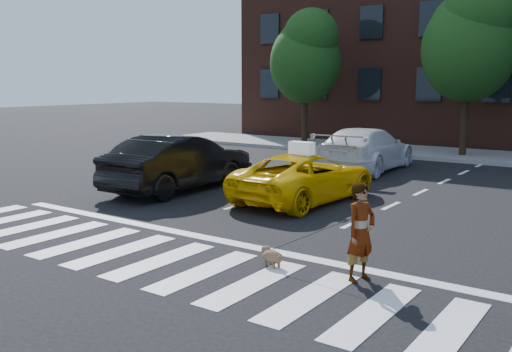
{
  "coord_description": "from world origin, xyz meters",
  "views": [
    {
      "loc": [
        6.89,
        -6.91,
        3.1
      ],
      "look_at": [
        -0.06,
        3.01,
        1.1
      ],
      "focal_mm": 40.0,
      "sensor_mm": 36.0,
      "label": 1
    }
  ],
  "objects_px": {
    "dog": "(271,256)",
    "white_suv": "(366,149)",
    "tree_left": "(306,53)",
    "taxi": "(305,177)",
    "black_sedan": "(179,163)",
    "woman": "(361,232)",
    "tree_mid": "(470,37)"
  },
  "relations": [
    {
      "from": "white_suv",
      "to": "taxi",
      "type": "bearing_deg",
      "value": 95.49
    },
    {
      "from": "taxi",
      "to": "woman",
      "type": "bearing_deg",
      "value": 132.39
    },
    {
      "from": "taxi",
      "to": "tree_left",
      "type": "bearing_deg",
      "value": -55.75
    },
    {
      "from": "woman",
      "to": "dog",
      "type": "xyz_separation_m",
      "value": [
        -1.53,
        -0.23,
        -0.59
      ]
    },
    {
      "from": "dog",
      "to": "taxi",
      "type": "bearing_deg",
      "value": 137.17
    },
    {
      "from": "taxi",
      "to": "dog",
      "type": "bearing_deg",
      "value": 118.32
    },
    {
      "from": "white_suv",
      "to": "dog",
      "type": "bearing_deg",
      "value": 103.03
    },
    {
      "from": "tree_mid",
      "to": "white_suv",
      "type": "distance_m",
      "value": 6.98
    },
    {
      "from": "tree_mid",
      "to": "dog",
      "type": "distance_m",
      "value": 16.83
    },
    {
      "from": "tree_mid",
      "to": "tree_left",
      "type": "bearing_deg",
      "value": 180.0
    },
    {
      "from": "tree_left",
      "to": "black_sedan",
      "type": "bearing_deg",
      "value": -77.14
    },
    {
      "from": "tree_mid",
      "to": "black_sedan",
      "type": "bearing_deg",
      "value": -112.04
    },
    {
      "from": "black_sedan",
      "to": "white_suv",
      "type": "distance_m",
      "value": 7.12
    },
    {
      "from": "taxi",
      "to": "dog",
      "type": "xyz_separation_m",
      "value": [
        2.27,
        -5.03,
        -0.44
      ]
    },
    {
      "from": "tree_left",
      "to": "tree_mid",
      "type": "relative_size",
      "value": 0.92
    },
    {
      "from": "dog",
      "to": "white_suv",
      "type": "bearing_deg",
      "value": 129.19
    },
    {
      "from": "tree_left",
      "to": "taxi",
      "type": "xyz_separation_m",
      "value": [
        6.45,
        -11.1,
        -3.81
      ]
    },
    {
      "from": "tree_mid",
      "to": "taxi",
      "type": "height_order",
      "value": "tree_mid"
    },
    {
      "from": "tree_left",
      "to": "taxi",
      "type": "relative_size",
      "value": 1.43
    },
    {
      "from": "tree_mid",
      "to": "woman",
      "type": "bearing_deg",
      "value": -80.2
    },
    {
      "from": "tree_left",
      "to": "taxi",
      "type": "bearing_deg",
      "value": -59.82
    },
    {
      "from": "white_suv",
      "to": "woman",
      "type": "bearing_deg",
      "value": 110.63
    },
    {
      "from": "black_sedan",
      "to": "white_suv",
      "type": "relative_size",
      "value": 0.93
    },
    {
      "from": "tree_left",
      "to": "woman",
      "type": "xyz_separation_m",
      "value": [
        10.25,
        -15.9,
        -3.66
      ]
    },
    {
      "from": "taxi",
      "to": "white_suv",
      "type": "relative_size",
      "value": 0.87
    },
    {
      "from": "taxi",
      "to": "black_sedan",
      "type": "height_order",
      "value": "black_sedan"
    },
    {
      "from": "tree_left",
      "to": "dog",
      "type": "distance_m",
      "value": 18.82
    },
    {
      "from": "white_suv",
      "to": "woman",
      "type": "xyz_separation_m",
      "value": [
        4.68,
        -10.58,
        0.02
      ]
    },
    {
      "from": "white_suv",
      "to": "woman",
      "type": "relative_size",
      "value": 3.36
    },
    {
      "from": "tree_left",
      "to": "woman",
      "type": "bearing_deg",
      "value": -57.19
    },
    {
      "from": "black_sedan",
      "to": "white_suv",
      "type": "bearing_deg",
      "value": -114.69
    },
    {
      "from": "tree_mid",
      "to": "black_sedan",
      "type": "xyz_separation_m",
      "value": [
        -4.8,
        -11.84,
        -4.04
      ]
    }
  ]
}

